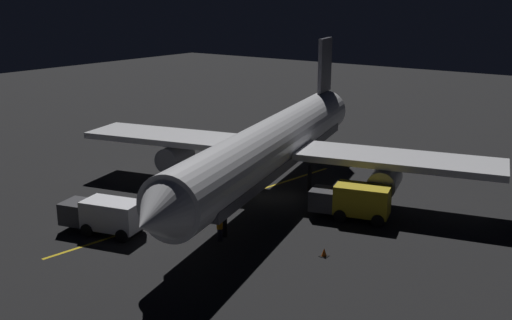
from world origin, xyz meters
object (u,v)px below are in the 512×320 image
object	(u,v)px
catering_truck	(354,202)
traffic_cone_near_left	(324,253)
baggage_truck	(105,216)
ground_crew_worker	(220,228)
traffic_cone_near_right	(197,212)
airliner	(274,145)

from	to	relation	value
catering_truck	traffic_cone_near_left	size ratio (longest dim) A/B	10.80
baggage_truck	traffic_cone_near_left	bearing A→B (deg)	-158.56
baggage_truck	traffic_cone_near_left	distance (m)	14.82
ground_crew_worker	traffic_cone_near_right	world-z (taller)	ground_crew_worker
traffic_cone_near_left	airliner	bearing A→B (deg)	-40.49
airliner	traffic_cone_near_right	world-z (taller)	airliner
traffic_cone_near_left	traffic_cone_near_right	size ratio (longest dim) A/B	1.00
baggage_truck	catering_truck	xyz separation A→B (m)	(-12.25, -12.24, 0.08)
airliner	traffic_cone_near_right	size ratio (longest dim) A/B	69.33
baggage_truck	airliner	bearing A→B (deg)	-109.33
ground_crew_worker	traffic_cone_near_right	bearing A→B (deg)	-31.06
airliner	baggage_truck	world-z (taller)	airliner
baggage_truck	ground_crew_worker	bearing A→B (deg)	-153.79
catering_truck	traffic_cone_near_right	distance (m)	11.37
airliner	baggage_truck	bearing A→B (deg)	70.67
catering_truck	airliner	bearing A→B (deg)	-7.26
baggage_truck	traffic_cone_near_right	bearing A→B (deg)	-113.97
traffic_cone_near_left	ground_crew_worker	bearing A→B (deg)	16.03
traffic_cone_near_right	ground_crew_worker	bearing A→B (deg)	148.94
catering_truck	baggage_truck	bearing A→B (deg)	44.98
airliner	catering_truck	world-z (taller)	airliner
catering_truck	ground_crew_worker	bearing A→B (deg)	59.45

